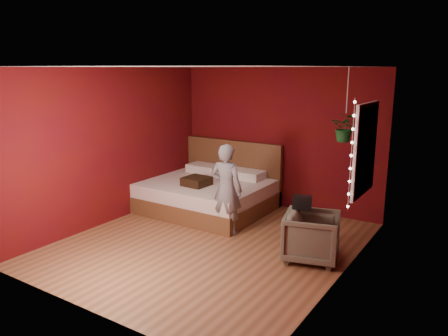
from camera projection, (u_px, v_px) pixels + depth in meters
floor at (210, 243)px, 6.58m from camera, size 4.50×4.50×0.00m
room_walls at (209, 133)px, 6.20m from camera, size 4.04×4.54×2.62m
window at (365, 149)px, 5.94m from camera, size 0.05×0.97×1.27m
fairy_lights at (351, 156)px, 5.52m from camera, size 0.04×0.04×1.45m
bed at (210, 193)px, 8.14m from camera, size 2.17×1.84×1.19m
person at (226, 189)px, 6.84m from camera, size 0.56×0.40×1.45m
armchair at (312, 237)px, 5.96m from camera, size 0.90×0.88×0.67m
handbag at (302, 202)px, 6.07m from camera, size 0.29×0.21×0.19m
throw_pillow at (197, 181)px, 7.75m from camera, size 0.44×0.44×0.15m
hanging_plant at (345, 128)px, 6.37m from camera, size 0.41×0.36×1.08m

